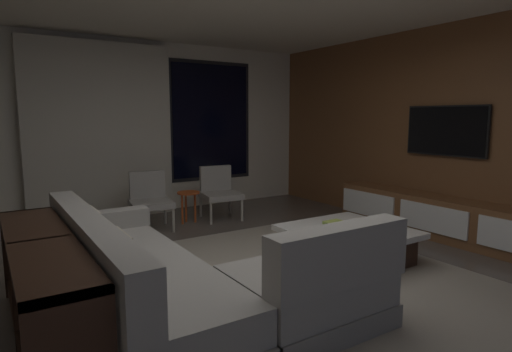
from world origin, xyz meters
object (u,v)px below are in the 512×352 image
accent_chair_near_window (219,190)px  console_table_behind_couch (44,286)px  coffee_table (348,244)px  media_console (446,220)px  side_stool (188,198)px  sectional_couch (181,282)px  accent_chair_by_curtain (150,197)px  mounted_tv (446,131)px  book_stack_on_coffee_table (336,226)px

accent_chair_near_window → console_table_behind_couch: size_ratio=0.37×
console_table_behind_couch → coffee_table: bearing=2.1°
media_console → coffee_table: bearing=177.5°
side_stool → media_console: size_ratio=0.15×
coffee_table → sectional_couch: bearing=-173.2°
accent_chair_by_curtain → media_console: accent_chair_by_curtain is taller
mounted_tv → accent_chair_near_window: bearing=130.6°
sectional_couch → accent_chair_near_window: bearing=57.0°
book_stack_on_coffee_table → side_stool: (-0.59, 2.42, -0.03)m
book_stack_on_coffee_table → media_console: media_console is taller
sectional_couch → mounted_tv: bearing=5.5°
side_stool → accent_chair_near_window: bearing=5.8°
book_stack_on_coffee_table → mounted_tv: mounted_tv is taller
console_table_behind_couch → accent_chair_near_window: bearing=44.0°
sectional_couch → coffee_table: (1.98, 0.24, -0.10)m
sectional_couch → side_stool: (1.24, 2.67, 0.08)m
mounted_tv → console_table_behind_couch: mounted_tv is taller
coffee_table → mounted_tv: 2.16m
sectional_couch → console_table_behind_couch: size_ratio=1.19×
coffee_table → accent_chair_by_curtain: 2.79m
accent_chair_near_window → accent_chair_by_curtain: (-1.08, -0.03, 0.00)m
coffee_table → book_stack_on_coffee_table: book_stack_on_coffee_table is taller
book_stack_on_coffee_table → media_console: (1.78, -0.09, -0.15)m
book_stack_on_coffee_table → mounted_tv: 2.18m
mounted_tv → coffee_table: bearing=-176.0°
side_stool → mounted_tv: bearing=-42.2°
mounted_tv → console_table_behind_couch: 4.81m
sectional_couch → coffee_table: bearing=6.8°
accent_chair_by_curtain → console_table_behind_couch: 3.02m
book_stack_on_coffee_table → side_stool: 2.49m
accent_chair_by_curtain → coffee_table: bearing=-62.2°
book_stack_on_coffee_table → accent_chair_by_curtain: (-1.15, 2.44, 0.03)m
accent_chair_near_window → accent_chair_by_curtain: size_ratio=1.00×
accent_chair_near_window → mounted_tv: bearing=-49.4°
sectional_couch → accent_chair_by_curtain: bearing=75.7°
accent_chair_by_curtain → side_stool: (0.56, -0.02, -0.06)m
coffee_table → book_stack_on_coffee_table: bearing=173.0°
accent_chair_near_window → media_console: size_ratio=0.25×
coffee_table → media_console: media_console is taller
book_stack_on_coffee_table → console_table_behind_couch: (-2.75, -0.12, 0.01)m
sectional_couch → media_console: bearing=2.6°
coffee_table → book_stack_on_coffee_table: (-0.15, 0.02, 0.22)m
accent_chair_by_curtain → accent_chair_near_window: bearing=1.6°
accent_chair_by_curtain → book_stack_on_coffee_table: bearing=-64.8°
accent_chair_by_curtain → side_stool: accent_chair_by_curtain is taller
accent_chair_by_curtain → console_table_behind_couch: accent_chair_by_curtain is taller
console_table_behind_couch → side_stool: bearing=49.7°
console_table_behind_couch → sectional_couch: bearing=-8.2°
coffee_table → accent_chair_near_window: 2.51m
console_table_behind_couch → book_stack_on_coffee_table: bearing=2.6°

